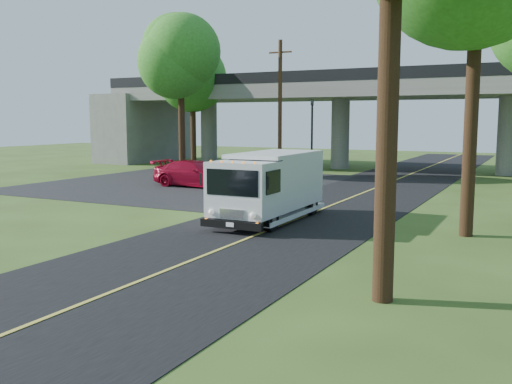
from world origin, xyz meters
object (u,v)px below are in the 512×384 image
Objects in this scene: utility_pole at (280,108)px; tree_left_far at (194,73)px; red_sedan at (196,174)px; pedestrian at (234,187)px; tree_left_lot at (182,58)px; step_van at (269,184)px; traffic_signal at (312,129)px.

utility_pole is 10.45m from tree_left_far.
red_sedan is 3.07× the size of pedestrian.
tree_left_lot is 6.22× the size of pedestrian.
step_van is at bearing -45.66° from tree_left_lot.
traffic_signal is 18.28m from step_van.
tree_left_lot is at bearing -63.43° from tree_left_far.
tree_left_lot is 6.72m from tree_left_far.
traffic_signal is 0.84× the size of step_van.
tree_left_lot is 1.70× the size of step_van.
tree_left_lot is 2.03× the size of red_sedan.
red_sedan is at bearing 136.14° from step_van.
red_sedan is (-8.56, 8.06, -0.65)m from step_van.
red_sedan is at bearing -104.30° from utility_pole.
tree_left_far is 5.86× the size of pedestrian.
utility_pole is at bearing -13.10° from red_sedan.
utility_pole is at bearing -67.64° from pedestrian.
tree_left_far is at bearing 170.35° from traffic_signal.
pedestrian is at bearing -52.00° from tree_left_far.
pedestrian is (3.64, -12.71, -3.75)m from utility_pole.
red_sedan is (-3.38, -9.38, -2.45)m from traffic_signal.
tree_left_lot is at bearing -151.89° from traffic_signal.
tree_left_far is (-10.79, 1.84, 4.25)m from traffic_signal.
pedestrian is at bearing -46.73° from tree_left_lot.
utility_pole is 1.74× the size of red_sedan.
red_sedan is at bearing -49.77° from tree_left_lot.
red_sedan is 7.67m from pedestrian.
pedestrian is (9.93, -10.55, -7.06)m from tree_left_lot.
utility_pole is 0.86× the size of tree_left_lot.
step_van is (15.97, -19.28, -6.05)m from tree_left_far.
traffic_signal is at bearing -75.34° from pedestrian.
tree_left_lot reaches higher than traffic_signal.
red_sedan is at bearing -37.62° from pedestrian.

